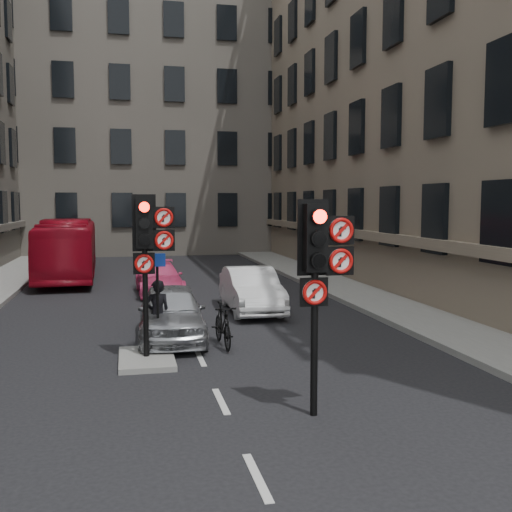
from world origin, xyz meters
name	(u,v)px	position (x,y,z in m)	size (l,w,h in m)	color
ground	(242,446)	(0.00, 0.00, 0.00)	(120.00, 120.00, 0.00)	black
pavement_right	(373,296)	(7.20, 12.00, 0.08)	(3.00, 50.00, 0.16)	gray
centre_island	(147,359)	(-1.20, 5.00, 0.06)	(1.20, 2.00, 0.12)	gray
building_far	(146,115)	(0.00, 38.00, 10.00)	(30.00, 14.00, 20.00)	#696158
signal_near	(320,260)	(1.49, 0.99, 2.58)	(0.91, 0.40, 3.58)	black
signal_far	(149,240)	(-1.11, 4.99, 2.70)	(0.91, 0.40, 3.58)	black
car_silver	(171,312)	(-0.50, 7.00, 0.70)	(1.66, 4.14, 1.41)	#97999E
car_white	(251,290)	(2.31, 10.43, 0.71)	(1.50, 4.30, 1.42)	white
car_pink	(159,279)	(-0.38, 14.76, 0.60)	(1.68, 4.12, 1.20)	#E0417A
bus_red	(68,249)	(-4.23, 20.36, 1.37)	(2.31, 9.87, 2.75)	maroon
motorcycle	(223,325)	(0.68, 6.00, 0.54)	(0.50, 1.79, 1.07)	black
motorcyclist	(157,314)	(-0.89, 6.15, 0.84)	(0.61, 0.40, 1.67)	black
info_sign	(157,287)	(-0.90, 5.73, 1.55)	(0.38, 0.11, 2.22)	black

